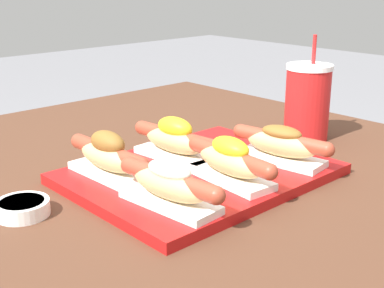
{
  "coord_description": "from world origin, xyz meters",
  "views": [
    {
      "loc": [
        -0.64,
        -0.71,
        1.06
      ],
      "look_at": [
        -0.04,
        -0.06,
        0.77
      ],
      "focal_mm": 50.0,
      "sensor_mm": 36.0,
      "label": 1
    }
  ],
  "objects_px": {
    "sauce_bowl": "(22,207)",
    "drink_cup": "(307,102)",
    "hot_dog_0": "(170,184)",
    "hot_dog_1": "(230,161)",
    "hot_dog_3": "(108,156)",
    "hot_dog_4": "(175,140)",
    "serving_tray": "(200,174)",
    "hot_dog_2": "(281,144)"
  },
  "relations": [
    {
      "from": "hot_dog_2",
      "to": "hot_dog_3",
      "type": "height_order",
      "value": "hot_dog_3"
    },
    {
      "from": "hot_dog_0",
      "to": "hot_dog_2",
      "type": "height_order",
      "value": "hot_dog_0"
    },
    {
      "from": "drink_cup",
      "to": "sauce_bowl",
      "type": "bearing_deg",
      "value": 175.07
    },
    {
      "from": "hot_dog_0",
      "to": "drink_cup",
      "type": "distance_m",
      "value": 0.48
    },
    {
      "from": "hot_dog_2",
      "to": "sauce_bowl",
      "type": "height_order",
      "value": "hot_dog_2"
    },
    {
      "from": "sauce_bowl",
      "to": "hot_dog_3",
      "type": "bearing_deg",
      "value": 2.42
    },
    {
      "from": "hot_dog_0",
      "to": "hot_dog_4",
      "type": "bearing_deg",
      "value": 46.8
    },
    {
      "from": "hot_dog_0",
      "to": "hot_dog_2",
      "type": "relative_size",
      "value": 1.01
    },
    {
      "from": "serving_tray",
      "to": "sauce_bowl",
      "type": "height_order",
      "value": "sauce_bowl"
    },
    {
      "from": "sauce_bowl",
      "to": "drink_cup",
      "type": "bearing_deg",
      "value": -4.93
    },
    {
      "from": "hot_dog_1",
      "to": "hot_dog_2",
      "type": "bearing_deg",
      "value": 0.18
    },
    {
      "from": "serving_tray",
      "to": "hot_dog_3",
      "type": "distance_m",
      "value": 0.16
    },
    {
      "from": "hot_dog_0",
      "to": "hot_dog_3",
      "type": "distance_m",
      "value": 0.16
    },
    {
      "from": "hot_dog_4",
      "to": "drink_cup",
      "type": "bearing_deg",
      "value": -9.28
    },
    {
      "from": "hot_dog_3",
      "to": "drink_cup",
      "type": "relative_size",
      "value": 0.92
    },
    {
      "from": "serving_tray",
      "to": "sauce_bowl",
      "type": "distance_m",
      "value": 0.3
    },
    {
      "from": "hot_dog_1",
      "to": "hot_dog_2",
      "type": "xyz_separation_m",
      "value": [
        0.13,
        0.0,
        -0.0
      ]
    },
    {
      "from": "hot_dog_1",
      "to": "hot_dog_3",
      "type": "height_order",
      "value": "hot_dog_3"
    },
    {
      "from": "serving_tray",
      "to": "hot_dog_3",
      "type": "xyz_separation_m",
      "value": [
        -0.13,
        0.08,
        0.04
      ]
    },
    {
      "from": "hot_dog_1",
      "to": "hot_dog_0",
      "type": "bearing_deg",
      "value": -176.64
    },
    {
      "from": "hot_dog_0",
      "to": "hot_dog_2",
      "type": "bearing_deg",
      "value": 1.78
    },
    {
      "from": "hot_dog_0",
      "to": "hot_dog_3",
      "type": "height_order",
      "value": "hot_dog_3"
    },
    {
      "from": "hot_dog_1",
      "to": "hot_dog_2",
      "type": "relative_size",
      "value": 1.01
    },
    {
      "from": "hot_dog_0",
      "to": "sauce_bowl",
      "type": "bearing_deg",
      "value": 135.71
    },
    {
      "from": "hot_dog_4",
      "to": "hot_dog_0",
      "type": "bearing_deg",
      "value": -133.2
    },
    {
      "from": "hot_dog_4",
      "to": "hot_dog_3",
      "type": "bearing_deg",
      "value": 177.02
    },
    {
      "from": "serving_tray",
      "to": "hot_dog_4",
      "type": "relative_size",
      "value": 2.14
    },
    {
      "from": "hot_dog_3",
      "to": "drink_cup",
      "type": "distance_m",
      "value": 0.47
    },
    {
      "from": "hot_dog_2",
      "to": "sauce_bowl",
      "type": "bearing_deg",
      "value": 161.23
    },
    {
      "from": "hot_dog_4",
      "to": "drink_cup",
      "type": "relative_size",
      "value": 0.91
    },
    {
      "from": "hot_dog_2",
      "to": "hot_dog_1",
      "type": "bearing_deg",
      "value": -179.82
    },
    {
      "from": "serving_tray",
      "to": "hot_dog_3",
      "type": "height_order",
      "value": "hot_dog_3"
    },
    {
      "from": "hot_dog_1",
      "to": "hot_dog_2",
      "type": "distance_m",
      "value": 0.13
    },
    {
      "from": "hot_dog_0",
      "to": "hot_dog_1",
      "type": "relative_size",
      "value": 1.0
    },
    {
      "from": "serving_tray",
      "to": "hot_dog_4",
      "type": "xyz_separation_m",
      "value": [
        0.01,
        0.07,
        0.04
      ]
    },
    {
      "from": "hot_dog_0",
      "to": "hot_dog_3",
      "type": "xyz_separation_m",
      "value": [
        0.0,
        0.16,
        0.0
      ]
    },
    {
      "from": "serving_tray",
      "to": "hot_dog_2",
      "type": "bearing_deg",
      "value": -29.17
    },
    {
      "from": "serving_tray",
      "to": "hot_dog_0",
      "type": "relative_size",
      "value": 2.14
    },
    {
      "from": "hot_dog_2",
      "to": "hot_dog_3",
      "type": "xyz_separation_m",
      "value": [
        -0.26,
        0.15,
        0.0
      ]
    },
    {
      "from": "hot_dog_1",
      "to": "hot_dog_4",
      "type": "distance_m",
      "value": 0.14
    },
    {
      "from": "hot_dog_3",
      "to": "hot_dog_4",
      "type": "bearing_deg",
      "value": -2.98
    },
    {
      "from": "hot_dog_1",
      "to": "hot_dog_2",
      "type": "height_order",
      "value": "hot_dog_1"
    }
  ]
}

